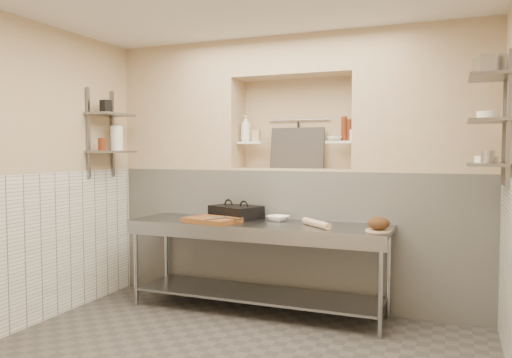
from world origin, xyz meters
The scene contains 44 objects.
wall_left centered at (-2.05, 0.00, 1.40)m, with size 0.10×3.90×2.80m, color tan.
wall_back centered at (0.00, 2.00, 1.40)m, with size 4.00×0.10×2.80m, color tan.
backwall_lower centered at (0.00, 1.75, 0.70)m, with size 4.00×0.40×1.40m, color silver.
alcove_sill centered at (0.00, 1.75, 1.41)m, with size 1.30×0.40×0.02m, color tan.
backwall_pillar_left centered at (-1.33, 1.75, 2.10)m, with size 1.35×0.40×1.40m, color tan.
backwall_pillar_right centered at (1.33, 1.75, 2.10)m, with size 1.35×0.40×1.40m, color tan.
backwall_header centered at (0.00, 1.75, 2.60)m, with size 1.30×0.40×0.40m, color tan.
wainscot_left centered at (-1.99, 0.00, 0.70)m, with size 0.02×3.90×1.40m, color silver.
alcove_shelf_left centered at (-0.50, 1.75, 1.70)m, with size 0.28×0.16×0.03m, color white.
alcove_shelf_right centered at (0.50, 1.75, 1.70)m, with size 0.28×0.16×0.03m, color white.
utensil_rail centered at (0.00, 1.92, 1.95)m, with size 0.02×0.02×0.70m, color gray.
hanging_steel centered at (0.00, 1.90, 1.78)m, with size 0.02×0.02×0.30m, color black.
splash_panel centered at (0.00, 1.85, 1.64)m, with size 0.60×0.02×0.45m, color #383330.
shelf_rail_left_a centered at (-1.98, 1.25, 1.80)m, with size 0.03×0.03×0.95m, color slate.
shelf_rail_left_b centered at (-1.98, 0.85, 1.80)m, with size 0.03×0.03×0.95m, color slate.
wall_shelf_left_lower centered at (-1.84, 1.05, 1.60)m, with size 0.30×0.50×0.03m, color slate.
wall_shelf_left_upper centered at (-1.84, 1.05, 2.00)m, with size 0.30×0.50×0.03m, color slate.
shelf_rail_right_a centered at (1.98, 1.25, 1.85)m, with size 0.03×0.03×1.05m, color slate.
shelf_rail_right_b centered at (1.98, 0.85, 1.85)m, with size 0.03×0.03×1.05m, color slate.
wall_shelf_right_lower centered at (1.84, 1.05, 1.50)m, with size 0.30×0.50×0.03m, color slate.
wall_shelf_right_mid centered at (1.84, 1.05, 1.85)m, with size 0.30×0.50×0.03m, color slate.
wall_shelf_right_upper centered at (1.84, 1.05, 2.20)m, with size 0.30×0.50×0.03m, color slate.
prep_table centered at (-0.21, 1.18, 0.64)m, with size 2.60×0.70×0.90m.
panini_press centered at (-0.53, 1.40, 0.97)m, with size 0.59×0.52×0.13m.
cutting_board centered at (-0.63, 1.05, 0.92)m, with size 0.51×0.36×0.05m, color brown.
knife_blade centered at (-0.43, 1.04, 0.95)m, with size 0.29×0.03×0.01m, color gray.
tongs centered at (-0.54, 0.97, 0.96)m, with size 0.02×0.02×0.25m, color gray.
mixing_bowl centered at (-0.06, 1.39, 0.93)m, with size 0.22×0.22×0.05m, color white.
rolling_pin centered at (0.41, 1.13, 0.93)m, with size 0.07×0.07×0.43m, color #DEBA89.
bread_board centered at (0.99, 1.09, 0.91)m, with size 0.23×0.23×0.01m, color #DEBA89.
bread_loaf centered at (0.99, 1.09, 0.97)m, with size 0.19×0.19×0.12m, color #4C2D19.
bottle_soap centered at (-0.56, 1.75, 1.86)m, with size 0.11×0.11×0.29m, color white.
jar_alcove centered at (-0.43, 1.75, 1.77)m, with size 0.08×0.08×0.12m, color tan.
bowl_alcove centered at (0.44, 1.72, 1.74)m, with size 0.15×0.15×0.05m, color white.
condiment_a centered at (0.58, 1.77, 1.82)m, with size 0.06×0.06×0.22m, color #592311.
condiment_b centered at (0.53, 1.76, 1.84)m, with size 0.06×0.06×0.25m, color #592311.
condiment_c centered at (0.63, 1.75, 1.77)m, with size 0.07×0.07×0.11m, color white.
jug_left centered at (-1.84, 1.14, 1.75)m, with size 0.13×0.13×0.27m, color white.
jar_left centered at (-1.84, 0.90, 1.68)m, with size 0.09×0.09×0.13m, color #592311.
box_left_upper centered at (-1.84, 0.97, 2.08)m, with size 0.10×0.10×0.13m, color black.
bowl_right centered at (1.84, 1.13, 1.54)m, with size 0.19×0.19×0.06m, color white.
canister_right centered at (1.84, 0.98, 1.56)m, with size 0.10×0.10×0.10m, color gray.
bowl_right_mid centered at (1.84, 1.06, 1.89)m, with size 0.17×0.17×0.06m, color white.
basket_right centered at (1.84, 1.09, 2.29)m, with size 0.20×0.25×0.16m, color gray.
Camera 1 is at (1.59, -3.37, 1.61)m, focal length 35.00 mm.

